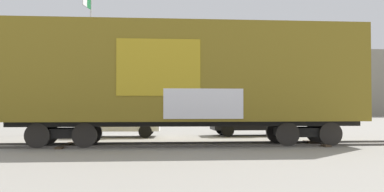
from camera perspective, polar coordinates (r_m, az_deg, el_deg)
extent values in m
plane|color=gray|center=(16.84, -4.17, -6.60)|extent=(260.00, 260.00, 0.00)
cube|color=#4C4742|center=(16.18, -0.52, -6.67)|extent=(59.99, 1.21, 0.08)
cube|color=#4C4742|center=(17.61, -0.88, -6.25)|extent=(59.99, 1.21, 0.08)
cube|color=#423323|center=(17.20, -16.52, -6.32)|extent=(0.29, 2.50, 0.07)
cube|color=#423323|center=(18.04, 16.20, -6.09)|extent=(0.29, 2.50, 0.07)
cube|color=olive|center=(16.88, -0.70, 3.06)|extent=(13.76, 3.03, 3.74)
cube|color=#2D2823|center=(17.16, -0.70, 9.71)|extent=(13.03, 0.64, 0.24)
cube|color=#B2931E|center=(15.45, -4.46, 3.84)|extent=(3.02, 0.09, 2.06)
cube|color=silver|center=(15.48, 1.55, -1.03)|extent=(2.91, 0.08, 1.10)
cube|color=black|center=(16.84, -0.71, -3.64)|extent=(13.46, 1.78, 0.20)
cube|color=black|center=(17.17, -16.55, -4.74)|extent=(2.12, 1.29, 0.36)
cylinder|color=black|center=(16.67, -19.93, -4.98)|extent=(0.92, 0.14, 0.92)
cylinder|color=black|center=(18.06, -18.73, -4.71)|extent=(0.92, 0.14, 0.92)
cylinder|color=black|center=(16.31, -14.13, -5.10)|extent=(0.92, 0.14, 0.92)
cylinder|color=black|center=(17.73, -13.37, -4.81)|extent=(0.92, 0.14, 0.92)
cube|color=black|center=(17.82, 14.54, -4.63)|extent=(2.12, 1.29, 0.36)
cylinder|color=black|center=(16.87, 12.62, -4.99)|extent=(0.92, 0.14, 0.92)
cylinder|color=black|center=(18.25, 11.26, -4.73)|extent=(0.92, 0.14, 0.92)
cylinder|color=black|center=(17.46, 17.97, -4.84)|extent=(0.92, 0.14, 0.92)
cylinder|color=black|center=(18.79, 16.26, -4.60)|extent=(0.92, 0.14, 0.92)
cylinder|color=silver|center=(26.56, -13.36, 4.23)|extent=(0.12, 0.12, 8.26)
cube|color=#14662D|center=(26.55, -13.84, 12.22)|extent=(0.31, 1.20, 0.77)
cube|color=gray|center=(85.68, -5.57, 1.16)|extent=(128.16, 39.99, 10.90)
cube|color=#8C725B|center=(77.95, -23.42, 6.60)|extent=(6.25, 4.99, 2.81)
cube|color=#9E9384|center=(74.34, -5.31, 6.65)|extent=(5.18, 5.13, 2.25)
cube|color=#8C725B|center=(82.17, 19.49, 5.88)|extent=(6.76, 5.34, 2.05)
cone|color=#193D23|center=(78.45, -12.76, 6.54)|extent=(1.50, 1.50, 3.01)
cone|color=#193D23|center=(72.77, -17.43, 7.62)|extent=(2.03, 2.03, 4.07)
cube|color=silver|center=(21.94, -9.74, -3.56)|extent=(4.27, 2.18, 0.76)
cube|color=#2D333D|center=(21.96, -10.41, -1.56)|extent=(1.94, 1.83, 0.76)
cylinder|color=black|center=(22.71, -5.90, -4.46)|extent=(0.65, 0.26, 0.64)
cylinder|color=black|center=(20.91, -6.24, -4.72)|extent=(0.65, 0.26, 0.64)
cylinder|color=black|center=(23.07, -12.92, -4.38)|extent=(0.65, 0.26, 0.64)
cylinder|color=black|center=(21.31, -13.85, -4.62)|extent=(0.65, 0.26, 0.64)
cube|color=black|center=(22.80, 7.79, -3.62)|extent=(4.08, 1.74, 0.66)
cube|color=#2D333D|center=(22.73, 7.20, -2.06)|extent=(2.09, 1.56, 0.59)
cylinder|color=black|center=(23.97, 10.54, -4.29)|extent=(0.64, 0.22, 0.64)
cylinder|color=black|center=(22.41, 11.75, -4.48)|extent=(0.64, 0.22, 0.64)
cylinder|color=black|center=(23.33, 3.99, -4.39)|extent=(0.64, 0.22, 0.64)
cylinder|color=black|center=(21.72, 4.75, -4.60)|extent=(0.64, 0.22, 0.64)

